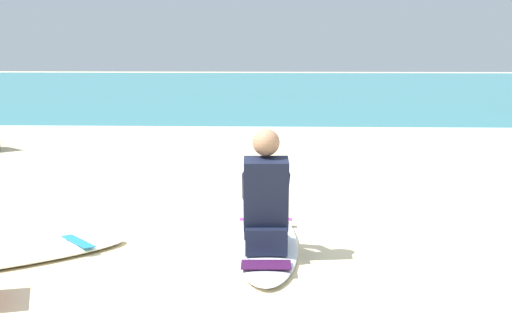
# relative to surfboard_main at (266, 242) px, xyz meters

# --- Properties ---
(ground_plane) EXTENTS (80.00, 80.00, 0.00)m
(ground_plane) POSITION_rel_surfboard_main_xyz_m (-0.27, -0.39, -0.04)
(ground_plane) COLOR beige
(sea) EXTENTS (80.00, 28.00, 0.10)m
(sea) POSITION_rel_surfboard_main_xyz_m (-0.27, 21.44, 0.01)
(sea) COLOR teal
(sea) RESTS_ON ground
(breaking_foam) EXTENTS (80.00, 0.90, 0.11)m
(breaking_foam) POSITION_rel_surfboard_main_xyz_m (-0.27, 7.74, 0.02)
(breaking_foam) COLOR white
(breaking_foam) RESTS_ON ground
(surfboard_main) EXTENTS (0.60, 2.43, 0.08)m
(surfboard_main) POSITION_rel_surfboard_main_xyz_m (0.00, 0.00, 0.00)
(surfboard_main) COLOR silver
(surfboard_main) RESTS_ON ground
(surfer_seated) EXTENTS (0.39, 0.72, 0.95)m
(surfer_seated) POSITION_rel_surfboard_main_xyz_m (0.01, -0.32, 0.40)
(surfer_seated) COLOR black
(surfer_seated) RESTS_ON surfboard_main
(surfboard_spare_near) EXTENTS (1.78, 1.58, 0.08)m
(surfboard_spare_near) POSITION_rel_surfboard_main_xyz_m (-1.93, -0.51, 0.00)
(surfboard_spare_near) COLOR #EFE5C6
(surfboard_spare_near) RESTS_ON ground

